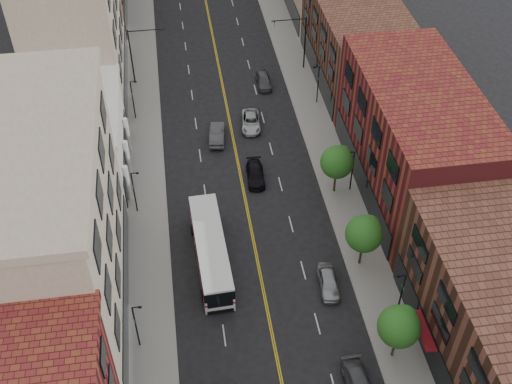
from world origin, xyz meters
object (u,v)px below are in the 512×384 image
city_bus (211,250)px  car_lane_b (251,122)px  car_lane_a (255,174)px  car_parked_far (329,282)px  car_lane_behind (217,134)px  car_lane_c (264,80)px

city_bus → car_lane_b: 21.42m
car_lane_a → car_lane_b: bearing=87.8°
car_parked_far → car_lane_behind: 24.10m
car_parked_far → car_lane_a: bearing=109.4°
car_parked_far → car_lane_a: size_ratio=0.95×
city_bus → car_lane_behind: city_bus is taller
city_bus → car_lane_c: (9.43, 28.68, -1.07)m
city_bus → car_lane_a: 12.49m
city_bus → car_lane_b: size_ratio=2.53×
car_lane_b → car_lane_behind: bearing=-148.8°
car_lane_a → car_lane_c: car_lane_c is taller
city_bus → car_parked_far: size_ratio=2.85×
car_lane_a → car_lane_c: (3.67, 17.66, 0.08)m
city_bus → car_parked_far: city_bus is taller
car_parked_far → car_lane_b: bearing=101.7°
city_bus → car_parked_far: (10.06, -4.45, -1.08)m
car_lane_b → car_lane_c: 8.80m
car_lane_b → car_lane_c: size_ratio=1.11×
car_lane_c → car_lane_b: bearing=-108.8°
city_bus → car_lane_behind: size_ratio=2.60×
car_lane_a → car_lane_behind: bearing=117.1°
car_lane_b → car_parked_far: bearing=-75.6°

